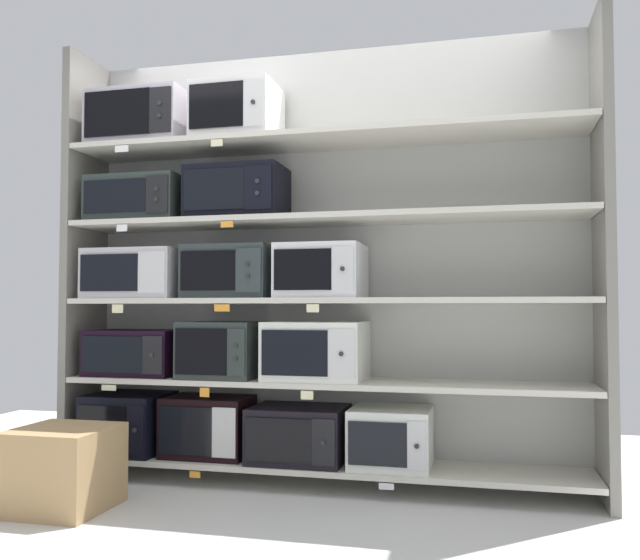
{
  "coord_description": "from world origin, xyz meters",
  "views": [
    {
      "loc": [
        0.88,
        -3.62,
        0.98
      ],
      "look_at": [
        0.0,
        0.0,
        1.13
      ],
      "focal_mm": 37.82,
      "sensor_mm": 36.0,
      "label": 1
    }
  ],
  "objects_px": {
    "microwave_0": "(129,423)",
    "microwave_12": "(142,121)",
    "microwave_1": "(208,426)",
    "microwave_2": "(299,434)",
    "microwave_4": "(137,352)",
    "microwave_6": "(316,351)",
    "microwave_10": "(140,201)",
    "microwave_3": "(391,437)",
    "microwave_5": "(223,349)",
    "microwave_13": "(237,114)",
    "microwave_11": "(237,194)",
    "microwave_7": "(139,274)",
    "microwave_9": "(321,271)",
    "microwave_8": "(231,272)",
    "shipping_carton": "(63,468)"
  },
  "relations": [
    {
      "from": "microwave_0",
      "to": "microwave_12",
      "type": "relative_size",
      "value": 0.76
    },
    {
      "from": "microwave_1",
      "to": "microwave_2",
      "type": "xyz_separation_m",
      "value": [
        0.54,
        -0.0,
        -0.02
      ]
    },
    {
      "from": "microwave_2",
      "to": "microwave_4",
      "type": "distance_m",
      "value": 1.08
    },
    {
      "from": "microwave_6",
      "to": "microwave_10",
      "type": "relative_size",
      "value": 0.96
    },
    {
      "from": "microwave_3",
      "to": "microwave_5",
      "type": "height_order",
      "value": "microwave_5"
    },
    {
      "from": "microwave_2",
      "to": "microwave_6",
      "type": "relative_size",
      "value": 0.97
    },
    {
      "from": "microwave_10",
      "to": "microwave_13",
      "type": "relative_size",
      "value": 1.21
    },
    {
      "from": "microwave_5",
      "to": "microwave_6",
      "type": "relative_size",
      "value": 0.81
    },
    {
      "from": "microwave_4",
      "to": "microwave_0",
      "type": "bearing_deg",
      "value": 179.85
    },
    {
      "from": "microwave_3",
      "to": "microwave_4",
      "type": "relative_size",
      "value": 0.79
    },
    {
      "from": "microwave_3",
      "to": "microwave_11",
      "type": "height_order",
      "value": "microwave_11"
    },
    {
      "from": "microwave_7",
      "to": "microwave_9",
      "type": "bearing_deg",
      "value": -0.0
    },
    {
      "from": "microwave_0",
      "to": "microwave_12",
      "type": "bearing_deg",
      "value": -0.26
    },
    {
      "from": "microwave_3",
      "to": "microwave_10",
      "type": "distance_m",
      "value": 2.0
    },
    {
      "from": "microwave_1",
      "to": "microwave_4",
      "type": "relative_size",
      "value": 0.9
    },
    {
      "from": "microwave_6",
      "to": "microwave_13",
      "type": "height_order",
      "value": "microwave_13"
    },
    {
      "from": "microwave_1",
      "to": "microwave_3",
      "type": "xyz_separation_m",
      "value": [
        1.05,
        0.0,
        -0.01
      ]
    },
    {
      "from": "microwave_2",
      "to": "microwave_5",
      "type": "height_order",
      "value": "microwave_5"
    },
    {
      "from": "microwave_0",
      "to": "microwave_10",
      "type": "distance_m",
      "value": 1.31
    },
    {
      "from": "microwave_4",
      "to": "microwave_13",
      "type": "xyz_separation_m",
      "value": [
        0.62,
        0.0,
        1.38
      ]
    },
    {
      "from": "microwave_9",
      "to": "microwave_2",
      "type": "bearing_deg",
      "value": -179.94
    },
    {
      "from": "microwave_11",
      "to": "microwave_0",
      "type": "bearing_deg",
      "value": 180.0
    },
    {
      "from": "microwave_1",
      "to": "microwave_5",
      "type": "relative_size",
      "value": 1.11
    },
    {
      "from": "microwave_0",
      "to": "microwave_6",
      "type": "relative_size",
      "value": 0.82
    },
    {
      "from": "microwave_0",
      "to": "microwave_9",
      "type": "relative_size",
      "value": 0.96
    },
    {
      "from": "microwave_8",
      "to": "microwave_9",
      "type": "distance_m",
      "value": 0.53
    },
    {
      "from": "microwave_10",
      "to": "microwave_7",
      "type": "bearing_deg",
      "value": 179.42
    },
    {
      "from": "microwave_8",
      "to": "shipping_carton",
      "type": "height_order",
      "value": "microwave_8"
    },
    {
      "from": "microwave_8",
      "to": "microwave_0",
      "type": "bearing_deg",
      "value": -179.99
    },
    {
      "from": "microwave_11",
      "to": "shipping_carton",
      "type": "bearing_deg",
      "value": -132.03
    },
    {
      "from": "microwave_0",
      "to": "microwave_6",
      "type": "xyz_separation_m",
      "value": [
        1.14,
        0.0,
        0.44
      ]
    },
    {
      "from": "microwave_4",
      "to": "microwave_9",
      "type": "height_order",
      "value": "microwave_9"
    },
    {
      "from": "microwave_8",
      "to": "microwave_12",
      "type": "relative_size",
      "value": 0.86
    },
    {
      "from": "microwave_9",
      "to": "microwave_8",
      "type": "bearing_deg",
      "value": 180.0
    },
    {
      "from": "microwave_11",
      "to": "microwave_13",
      "type": "xyz_separation_m",
      "value": [
        -0.0,
        -0.0,
        0.46
      ]
    },
    {
      "from": "microwave_1",
      "to": "microwave_3",
      "type": "height_order",
      "value": "microwave_1"
    },
    {
      "from": "microwave_10",
      "to": "microwave_11",
      "type": "relative_size",
      "value": 1.03
    },
    {
      "from": "microwave_5",
      "to": "microwave_7",
      "type": "xyz_separation_m",
      "value": [
        -0.53,
        0.0,
        0.44
      ]
    },
    {
      "from": "microwave_1",
      "to": "microwave_11",
      "type": "xyz_separation_m",
      "value": [
        0.17,
        0.0,
        1.33
      ]
    },
    {
      "from": "microwave_11",
      "to": "shipping_carton",
      "type": "distance_m",
      "value": 1.71
    },
    {
      "from": "microwave_7",
      "to": "microwave_12",
      "type": "distance_m",
      "value": 0.92
    },
    {
      "from": "microwave_10",
      "to": "microwave_2",
      "type": "bearing_deg",
      "value": -0.01
    },
    {
      "from": "microwave_9",
      "to": "microwave_3",
      "type": "bearing_deg",
      "value": 0.01
    },
    {
      "from": "microwave_0",
      "to": "microwave_12",
      "type": "xyz_separation_m",
      "value": [
        0.07,
        -0.0,
        1.79
      ]
    },
    {
      "from": "microwave_0",
      "to": "microwave_10",
      "type": "bearing_deg",
      "value": 0.11
    },
    {
      "from": "microwave_2",
      "to": "microwave_10",
      "type": "distance_m",
      "value": 1.65
    },
    {
      "from": "microwave_5",
      "to": "microwave_10",
      "type": "xyz_separation_m",
      "value": [
        -0.53,
        0.0,
        0.88
      ]
    },
    {
      "from": "microwave_9",
      "to": "microwave_13",
      "type": "xyz_separation_m",
      "value": [
        -0.5,
        -0.0,
        0.91
      ]
    },
    {
      "from": "microwave_7",
      "to": "microwave_10",
      "type": "height_order",
      "value": "microwave_10"
    },
    {
      "from": "microwave_2",
      "to": "shipping_carton",
      "type": "bearing_deg",
      "value": -145.03
    }
  ]
}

